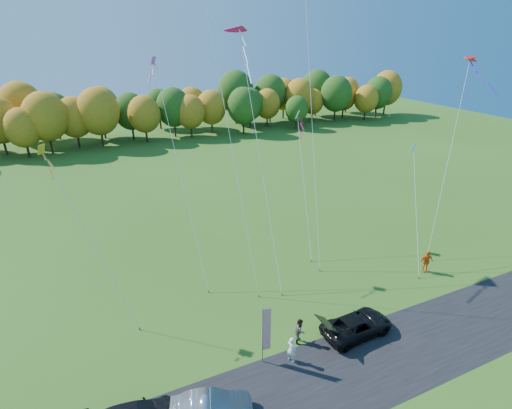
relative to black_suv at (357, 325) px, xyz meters
name	(u,v)px	position (x,y,z in m)	size (l,w,h in m)	color
ground	(294,335)	(-3.77, 1.58, -0.68)	(160.00, 160.00, 0.00)	#2E5616
asphalt_strip	(329,379)	(-3.77, -2.42, -0.68)	(90.00, 6.00, 0.01)	black
tree_line	(142,142)	(-3.77, 56.58, -0.68)	(116.00, 12.00, 10.00)	#1E4711
black_suv	(357,325)	(0.00, 0.00, 0.00)	(2.26, 4.91, 1.36)	black
silver_sedan	(211,408)	(-10.70, -1.94, 0.01)	(1.47, 4.22, 1.39)	#99999D
person_tailgate_a	(292,349)	(-5.07, -0.27, 0.20)	(0.64, 0.42, 1.76)	white
person_tailgate_b	(300,330)	(-3.76, 0.97, 0.17)	(0.83, 0.65, 1.70)	gray
person_east	(426,261)	(9.84, 3.61, 0.28)	(1.13, 0.47, 1.93)	orange
feather_flag	(266,329)	(-6.48, 0.38, 1.74)	(0.52, 0.13, 3.97)	#999999
kite_delta_blue	(220,82)	(-4.92, 10.99, 14.41)	(3.10, 10.15, 29.87)	#4C3F33
kite_parafoil_orange	(309,54)	(3.71, 13.55, 15.98)	(5.43, 13.12, 33.67)	#4C3F33
kite_delta_red	(259,147)	(-2.05, 10.83, 9.53)	(2.23, 10.39, 19.79)	#4C3F33
kite_parafoil_rainbow	(449,156)	(15.24, 7.73, 7.47)	(9.27, 6.35, 16.58)	#4C3F33
kite_diamond_yellow	(92,242)	(-14.83, 8.69, 5.29)	(4.33, 5.16, 12.33)	#4C3F33
kite_diamond_white	(304,185)	(2.85, 11.82, 5.28)	(2.03, 6.37, 12.19)	#4C3F33
kite_diamond_pink	(181,174)	(-7.84, 12.49, 7.65)	(1.43, 8.67, 16.90)	#4C3F33
kite_diamond_blue_low	(416,210)	(9.97, 5.64, 4.03)	(3.30, 5.82, 9.93)	#4C3F33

